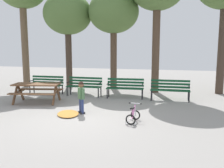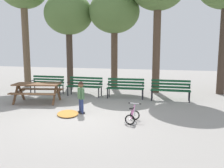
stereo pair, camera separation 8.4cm
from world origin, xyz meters
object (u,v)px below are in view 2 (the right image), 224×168
object	(u,v)px
picnic_table	(37,88)
park_bench_far_right	(170,88)
child_standing	(81,95)
park_bench_left	(85,85)
kids_bicycle	(132,116)
park_bench_far_left	(47,83)
park_bench_right	(126,86)

from	to	relation	value
picnic_table	park_bench_far_right	world-z (taller)	park_bench_far_right
picnic_table	child_standing	bearing A→B (deg)	-25.09
picnic_table	park_bench_left	bearing A→B (deg)	52.93
kids_bicycle	child_standing	bearing A→B (deg)	163.39
park_bench_far_left	picnic_table	bearing A→B (deg)	-72.46
park_bench_right	park_bench_far_right	size ratio (longest dim) A/B	1.01
park_bench_far_left	park_bench_left	world-z (taller)	same
child_standing	kids_bicycle	size ratio (longest dim) A/B	1.83
park_bench_right	kids_bicycle	bearing A→B (deg)	-74.91
park_bench_far_left	park_bench_right	distance (m)	3.79
park_bench_far_left	park_bench_right	xyz separation A→B (m)	(3.79, -0.01, 0.00)
child_standing	kids_bicycle	distance (m)	1.96
child_standing	park_bench_far_left	bearing A→B (deg)	135.22
park_bench_left	kids_bicycle	distance (m)	4.43
park_bench_left	park_bench_far_left	bearing A→B (deg)	-179.74
park_bench_far_left	park_bench_far_right	size ratio (longest dim) A/B	1.00
park_bench_right	kids_bicycle	size ratio (longest dim) A/B	2.77
park_bench_left	kids_bicycle	size ratio (longest dim) A/B	2.74
park_bench_left	park_bench_far_right	world-z (taller)	same
picnic_table	child_standing	world-z (taller)	child_standing
park_bench_left	child_standing	xyz separation A→B (m)	(0.97, -2.87, 0.12)
park_bench_left	park_bench_right	size ratio (longest dim) A/B	0.99
park_bench_far_right	kids_bicycle	distance (m)	3.54
park_bench_left	child_standing	distance (m)	3.03
park_bench_far_left	park_bench_far_right	distance (m)	5.70
park_bench_right	park_bench_far_right	distance (m)	1.91
park_bench_far_left	park_bench_right	size ratio (longest dim) A/B	0.99
park_bench_far_left	child_standing	xyz separation A→B (m)	(2.88, -2.86, 0.12)
park_bench_left	kids_bicycle	xyz separation A→B (m)	(2.81, -3.41, -0.31)
park_bench_far_left	child_standing	bearing A→B (deg)	-44.78
park_bench_right	child_standing	world-z (taller)	child_standing
park_bench_left	park_bench_far_right	size ratio (longest dim) A/B	1.00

